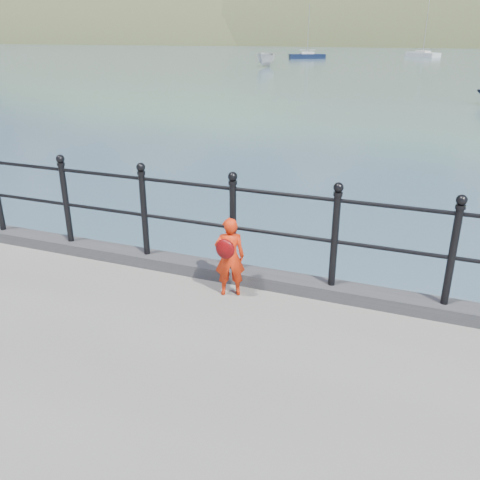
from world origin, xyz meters
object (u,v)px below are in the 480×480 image
at_px(sailboat_deep, 423,55).
at_px(sailboat_left, 307,56).
at_px(railing, 187,209).
at_px(child, 229,256).
at_px(launch_white, 266,59).

bearing_deg(sailboat_deep, sailboat_left, -96.17).
bearing_deg(sailboat_deep, railing, -44.72).
bearing_deg(child, sailboat_left, -101.11).
bearing_deg(sailboat_left, sailboat_deep, 12.95).
height_order(child, sailboat_deep, sailboat_deep).
height_order(railing, sailboat_deep, sailboat_deep).
relative_size(railing, child, 19.45).
relative_size(launch_white, sailboat_deep, 0.46).
height_order(child, sailboat_left, sailboat_left).
bearing_deg(child, railing, -52.68).
distance_m(railing, sailboat_deep, 92.84).
xyz_separation_m(railing, sailboat_left, (-18.49, 78.90, -1.48)).
xyz_separation_m(launch_white, sailboat_deep, (16.19, 36.50, -0.51)).
relative_size(launch_white, sailboat_left, 0.54).
height_order(railing, launch_white, railing).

